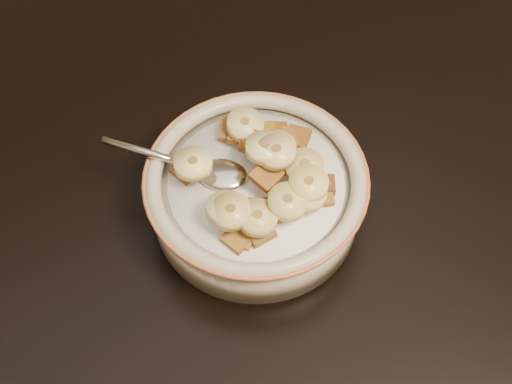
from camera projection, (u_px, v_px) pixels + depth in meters
name	position (u px, v px, depth m)	size (l,w,h in m)	color
table	(193.00, 265.00, 0.61)	(1.40, 0.90, 0.04)	black
chair	(103.00, 35.00, 1.18)	(0.38, 0.38, 0.86)	black
cereal_bowl	(256.00, 198.00, 0.60)	(0.18, 0.18, 0.04)	#B6AF9E
milk	(256.00, 184.00, 0.58)	(0.15, 0.15, 0.00)	white
spoon	(222.00, 175.00, 0.58)	(0.03, 0.04, 0.01)	silver
cereal_square_0	(297.00, 137.00, 0.60)	(0.02, 0.02, 0.01)	brown
cereal_square_1	(322.00, 184.00, 0.57)	(0.02, 0.02, 0.01)	brown
cereal_square_2	(266.00, 176.00, 0.56)	(0.02, 0.02, 0.01)	brown
cereal_square_3	(262.00, 132.00, 0.60)	(0.02, 0.02, 0.01)	#98641C
cereal_square_4	(287.00, 139.00, 0.60)	(0.02, 0.02, 0.01)	brown
cereal_square_5	(286.00, 156.00, 0.57)	(0.02, 0.02, 0.01)	brown
cereal_square_6	(270.00, 167.00, 0.56)	(0.02, 0.02, 0.01)	#9C672E
cereal_square_7	(260.00, 231.00, 0.55)	(0.02, 0.02, 0.01)	#965B34
cereal_square_8	(320.00, 195.00, 0.57)	(0.02, 0.02, 0.01)	#925D2B
cereal_square_9	(253.00, 142.00, 0.58)	(0.02, 0.02, 0.01)	brown
cereal_square_10	(265.00, 215.00, 0.55)	(0.02, 0.02, 0.01)	brown
cereal_square_11	(276.00, 148.00, 0.58)	(0.02, 0.02, 0.01)	brown
cereal_square_12	(238.00, 238.00, 0.55)	(0.02, 0.02, 0.01)	brown
cereal_square_13	(253.00, 142.00, 0.58)	(0.02, 0.02, 0.01)	brown
cereal_square_14	(231.00, 129.00, 0.60)	(0.02, 0.02, 0.01)	brown
cereal_square_15	(277.00, 133.00, 0.60)	(0.02, 0.02, 0.01)	brown
cereal_square_16	(243.00, 235.00, 0.55)	(0.02, 0.02, 0.01)	olive
cereal_square_17	(241.00, 133.00, 0.60)	(0.02, 0.02, 0.01)	brown
cereal_square_18	(258.00, 210.00, 0.55)	(0.02, 0.02, 0.01)	brown
cereal_square_19	(186.00, 170.00, 0.58)	(0.02, 0.02, 0.01)	brown
cereal_square_20	(298.00, 192.00, 0.56)	(0.02, 0.02, 0.01)	#90631E
banana_slice_0	(276.00, 148.00, 0.57)	(0.03, 0.03, 0.01)	#FFE97A
banana_slice_1	(288.00, 202.00, 0.54)	(0.03, 0.03, 0.01)	#E3D56D
banana_slice_2	(276.00, 152.00, 0.55)	(0.03, 0.03, 0.01)	#DDC086
banana_slice_3	(245.00, 125.00, 0.59)	(0.03, 0.03, 0.01)	#FFEC8D
banana_slice_4	(265.00, 148.00, 0.56)	(0.03, 0.03, 0.01)	#FCED9C
banana_slice_5	(231.00, 212.00, 0.54)	(0.03, 0.03, 0.01)	#E3C978
banana_slice_6	(307.00, 193.00, 0.55)	(0.03, 0.03, 0.01)	beige
banana_slice_7	(304.00, 167.00, 0.56)	(0.03, 0.03, 0.01)	#D4B66F
banana_slice_8	(309.00, 184.00, 0.55)	(0.03, 0.03, 0.01)	#FFEA86
banana_slice_9	(257.00, 218.00, 0.54)	(0.03, 0.03, 0.01)	#E1C87B
banana_slice_10	(226.00, 209.00, 0.54)	(0.03, 0.03, 0.01)	#DCD488
banana_slice_11	(193.00, 164.00, 0.56)	(0.03, 0.03, 0.01)	#FFE79E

